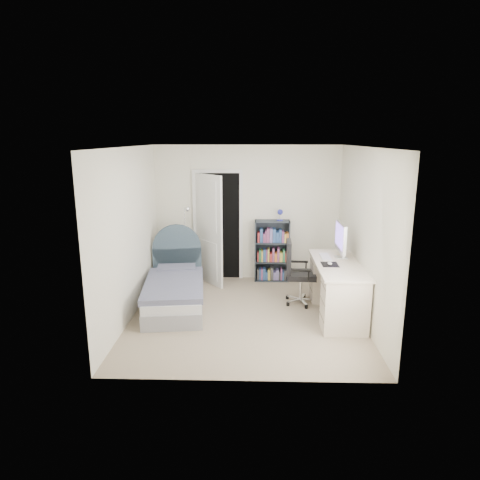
{
  "coord_description": "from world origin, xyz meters",
  "views": [
    {
      "loc": [
        0.09,
        -6.04,
        2.63
      ],
      "look_at": [
        -0.09,
        0.18,
        1.13
      ],
      "focal_mm": 32.0,
      "sensor_mm": 36.0,
      "label": 1
    }
  ],
  "objects_px": {
    "office_chair": "(296,269)",
    "bookcase": "(272,252)",
    "floor_lamp": "(187,255)",
    "bed": "(175,289)",
    "desk": "(337,286)",
    "nightstand": "(180,262)"
  },
  "relations": [
    {
      "from": "nightstand",
      "to": "office_chair",
      "type": "height_order",
      "value": "office_chair"
    },
    {
      "from": "desk",
      "to": "office_chair",
      "type": "bearing_deg",
      "value": 142.55
    },
    {
      "from": "bed",
      "to": "office_chair",
      "type": "relative_size",
      "value": 1.9
    },
    {
      "from": "floor_lamp",
      "to": "bookcase",
      "type": "height_order",
      "value": "floor_lamp"
    },
    {
      "from": "bed",
      "to": "nightstand",
      "type": "height_order",
      "value": "bed"
    },
    {
      "from": "nightstand",
      "to": "bed",
      "type": "bearing_deg",
      "value": -85.02
    },
    {
      "from": "floor_lamp",
      "to": "bookcase",
      "type": "relative_size",
      "value": 1.08
    },
    {
      "from": "floor_lamp",
      "to": "desk",
      "type": "height_order",
      "value": "floor_lamp"
    },
    {
      "from": "desk",
      "to": "office_chair",
      "type": "height_order",
      "value": "desk"
    },
    {
      "from": "nightstand",
      "to": "desk",
      "type": "height_order",
      "value": "desk"
    },
    {
      "from": "bed",
      "to": "floor_lamp",
      "type": "distance_m",
      "value": 0.93
    },
    {
      "from": "floor_lamp",
      "to": "office_chair",
      "type": "relative_size",
      "value": 1.42
    },
    {
      "from": "bookcase",
      "to": "floor_lamp",
      "type": "bearing_deg",
      "value": -165.08
    },
    {
      "from": "bed",
      "to": "floor_lamp",
      "type": "height_order",
      "value": "floor_lamp"
    },
    {
      "from": "nightstand",
      "to": "floor_lamp",
      "type": "height_order",
      "value": "floor_lamp"
    },
    {
      "from": "office_chair",
      "to": "bookcase",
      "type": "bearing_deg",
      "value": 106.67
    },
    {
      "from": "bookcase",
      "to": "office_chair",
      "type": "relative_size",
      "value": 1.31
    },
    {
      "from": "desk",
      "to": "nightstand",
      "type": "bearing_deg",
      "value": 151.09
    },
    {
      "from": "nightstand",
      "to": "desk",
      "type": "xyz_separation_m",
      "value": [
        2.61,
        -1.44,
        0.06
      ]
    },
    {
      "from": "bed",
      "to": "floor_lamp",
      "type": "bearing_deg",
      "value": 85.75
    },
    {
      "from": "bookcase",
      "to": "office_chair",
      "type": "bearing_deg",
      "value": -73.33
    },
    {
      "from": "bed",
      "to": "desk",
      "type": "relative_size",
      "value": 1.19
    }
  ]
}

